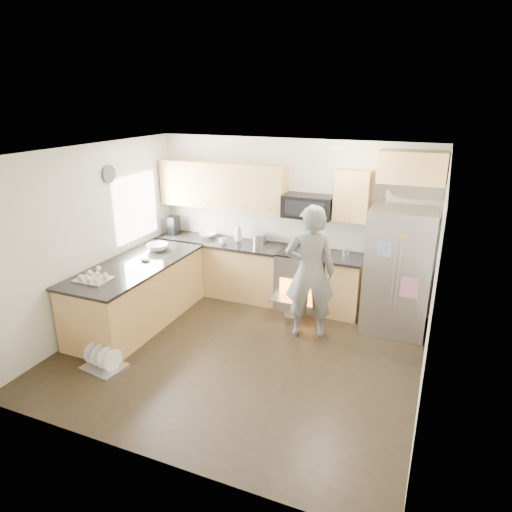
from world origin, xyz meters
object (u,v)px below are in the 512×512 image
at_px(stove_range, 304,267).
at_px(refrigerator, 398,272).
at_px(dish_rack, 104,362).
at_px(person, 310,273).

height_order(stove_range, refrigerator, stove_range).
distance_m(refrigerator, dish_rack, 4.07).
xyz_separation_m(refrigerator, dish_rack, (-3.18, -2.41, -0.81)).
height_order(stove_range, dish_rack, stove_range).
distance_m(stove_range, dish_rack, 3.24).
bearing_deg(refrigerator, dish_rack, -144.15).
height_order(refrigerator, dish_rack, refrigerator).
bearing_deg(dish_rack, stove_range, 56.49).
distance_m(stove_range, refrigerator, 1.46).
distance_m(person, dish_rack, 2.89).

